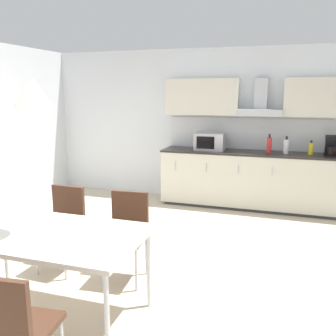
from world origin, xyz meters
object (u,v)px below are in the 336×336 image
object	(u,v)px
coffee_maker	(331,145)
bottle_red	(269,145)
chair_far_right	(127,227)
pendant_lamp	(33,94)
chair_far_left	(64,219)
bottle_yellow	(311,149)
chair_near_right	(11,324)
dining_table	(43,237)
microwave	(210,141)
bottle_white	(286,146)

from	to	relation	value
coffee_maker	bottle_red	world-z (taller)	coffee_maker
chair_far_right	pendant_lamp	xyz separation A→B (m)	(-0.36, -0.83, 1.30)
chair_far_right	chair_far_left	bearing A→B (deg)	179.98
bottle_yellow	chair_near_right	bearing A→B (deg)	-111.99
chair_near_right	bottle_yellow	bearing A→B (deg)	68.01
chair_near_right	chair_far_left	distance (m)	1.83
chair_far_right	pendant_lamp	bearing A→B (deg)	-113.42
chair_near_right	chair_far_right	world-z (taller)	same
dining_table	chair_far_right	world-z (taller)	chair_far_right
microwave	chair_far_left	bearing A→B (deg)	-109.48
microwave	bottle_red	distance (m)	0.94
microwave	chair_near_right	distance (m)	4.48
chair_near_right	chair_far_left	world-z (taller)	same
bottle_red	bottle_white	bearing A→B (deg)	3.81
pendant_lamp	microwave	bearing A→B (deg)	80.31
bottle_white	chair_far_left	size ratio (longest dim) A/B	0.31
chair_far_right	pendant_lamp	size ratio (longest dim) A/B	2.72
microwave	chair_near_right	bearing A→B (deg)	-93.09
coffee_maker	chair_far_right	size ratio (longest dim) A/B	0.34
bottle_yellow	chair_far_left	distance (m)	3.79
chair_near_right	chair_far_right	xyz separation A→B (m)	(-0.02, 1.67, 0.00)
microwave	bottle_white	bearing A→B (deg)	-0.34
microwave	coffee_maker	xyz separation A→B (m)	(1.84, 0.03, 0.01)
dining_table	pendant_lamp	world-z (taller)	pendant_lamp
pendant_lamp	chair_far_left	bearing A→B (deg)	113.63
microwave	bottle_yellow	size ratio (longest dim) A/B	2.18
coffee_maker	bottle_yellow	distance (m)	0.29
chair_far_right	bottle_white	bearing A→B (deg)	62.34
pendant_lamp	chair_far_right	bearing A→B (deg)	66.58
bottle_white	bottle_red	world-z (taller)	bottle_red
bottle_yellow	chair_far_right	xyz separation A→B (m)	(-1.81, -2.78, -0.47)
microwave	chair_far_left	world-z (taller)	microwave
chair_near_right	chair_far_right	bearing A→B (deg)	90.52
chair_far_left	dining_table	bearing A→B (deg)	-66.37
chair_far_right	chair_far_left	world-z (taller)	same
coffee_maker	bottle_white	bearing A→B (deg)	-177.01
dining_table	chair_near_right	world-z (taller)	chair_near_right
bottle_red	dining_table	bearing A→B (deg)	-113.48
bottle_white	dining_table	size ratio (longest dim) A/B	0.16
microwave	bottle_yellow	xyz separation A→B (m)	(1.56, 0.00, -0.05)
chair_far_right	microwave	bearing A→B (deg)	84.75
chair_far_right	chair_far_left	xyz separation A→B (m)	(-0.73, 0.00, 0.00)
microwave	pendant_lamp	size ratio (longest dim) A/B	1.50
bottle_white	pendant_lamp	distance (m)	4.11
dining_table	pendant_lamp	size ratio (longest dim) A/B	5.11
chair_far_left	bottle_red	bearing A→B (deg)	55.05
dining_table	chair_far_right	bearing A→B (deg)	66.58
microwave	dining_table	world-z (taller)	microwave
coffee_maker	chair_near_right	world-z (taller)	coffee_maker
chair_far_left	pendant_lamp	bearing A→B (deg)	-66.37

